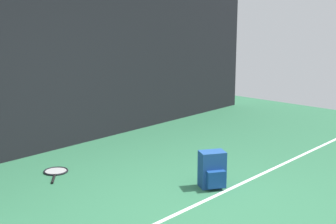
% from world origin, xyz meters
% --- Properties ---
extents(ground_plane, '(12.00, 12.00, 0.00)m').
position_xyz_m(ground_plane, '(0.00, 0.00, 0.00)').
color(ground_plane, '#2D6B47').
extents(back_fence, '(10.00, 0.10, 2.93)m').
position_xyz_m(back_fence, '(0.00, 3.00, 1.47)').
color(back_fence, black).
rests_on(back_fence, ground).
extents(court_line, '(9.00, 0.05, 0.00)m').
position_xyz_m(court_line, '(0.00, 0.05, 0.00)').
color(court_line, white).
rests_on(court_line, ground).
extents(tennis_racket, '(0.53, 0.58, 0.03)m').
position_xyz_m(tennis_racket, '(-0.36, 2.07, 0.01)').
color(tennis_racket, black).
rests_on(tennis_racket, ground).
extents(backpack, '(0.37, 0.38, 0.44)m').
position_xyz_m(backpack, '(0.62, 0.25, 0.21)').
color(backpack, '#1E478C').
rests_on(backpack, ground).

